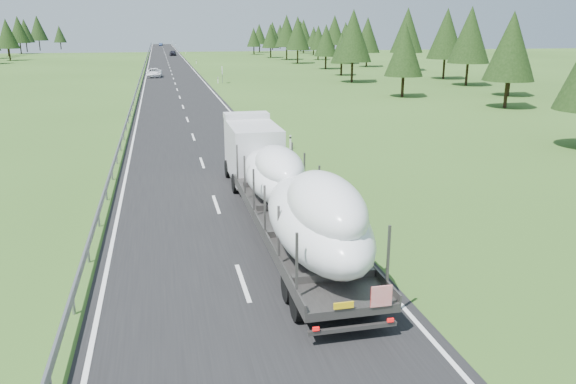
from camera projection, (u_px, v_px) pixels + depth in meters
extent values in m
cube|color=black|center=(172.00, 74.00, 104.21)|extent=(10.00, 400.00, 0.02)
cube|color=slate|center=(142.00, 71.00, 102.92)|extent=(0.08, 400.00, 0.32)
cube|color=silver|center=(290.00, 142.00, 39.95)|extent=(0.12, 0.07, 1.00)
cube|color=black|center=(290.00, 138.00, 39.86)|extent=(0.13, 0.08, 0.12)
cube|color=silver|center=(218.00, 80.00, 86.73)|extent=(0.12, 0.07, 1.00)
cube|color=black|center=(218.00, 78.00, 86.64)|extent=(0.13, 0.08, 0.12)
cube|color=silver|center=(196.00, 62.00, 133.52)|extent=(0.12, 0.07, 1.00)
cube|color=black|center=(196.00, 60.00, 133.43)|extent=(0.13, 0.08, 0.12)
cube|color=silver|center=(186.00, 53.00, 180.31)|extent=(0.12, 0.07, 1.00)
cube|color=black|center=(186.00, 52.00, 180.22)|extent=(0.13, 0.08, 0.12)
cube|color=silver|center=(180.00, 47.00, 227.10)|extent=(0.12, 0.07, 1.00)
cube|color=black|center=(180.00, 47.00, 227.00)|extent=(0.13, 0.08, 0.12)
cube|color=silver|center=(176.00, 44.00, 273.88)|extent=(0.12, 0.07, 1.00)
cube|color=black|center=(176.00, 43.00, 273.79)|extent=(0.13, 0.08, 0.12)
cube|color=silver|center=(173.00, 42.00, 320.67)|extent=(0.12, 0.07, 1.00)
cube|color=black|center=(173.00, 41.00, 320.58)|extent=(0.13, 0.08, 0.12)
cylinder|color=slate|center=(222.00, 77.00, 86.74)|extent=(0.08, 0.08, 2.00)
cube|color=silver|center=(222.00, 70.00, 86.46)|extent=(0.05, 0.90, 1.20)
cylinder|color=black|center=(509.00, 82.00, 70.55)|extent=(0.36, 0.36, 3.38)
cone|color=black|center=(513.00, 44.00, 69.22)|extent=(5.26, 5.26, 7.05)
cylinder|color=black|center=(467.00, 72.00, 83.13)|extent=(0.36, 0.36, 3.88)
cone|color=black|center=(470.00, 35.00, 81.61)|extent=(6.03, 6.03, 8.08)
cylinder|color=black|center=(444.00, 67.00, 93.87)|extent=(0.36, 0.36, 3.91)
cone|color=black|center=(447.00, 33.00, 92.34)|extent=(6.08, 6.08, 8.15)
cylinder|color=black|center=(406.00, 60.00, 112.10)|extent=(0.36, 0.36, 4.14)
cone|color=black|center=(407.00, 30.00, 110.48)|extent=(6.45, 6.45, 8.64)
cylinder|color=black|center=(367.00, 58.00, 123.05)|extent=(0.36, 0.36, 3.59)
cone|color=black|center=(367.00, 35.00, 121.64)|extent=(5.58, 5.58, 7.48)
cylinder|color=black|center=(345.00, 57.00, 133.20)|extent=(0.36, 0.36, 3.28)
cone|color=black|center=(345.00, 37.00, 131.91)|extent=(5.10, 5.10, 6.83)
cylinder|color=black|center=(318.00, 54.00, 149.80)|extent=(0.36, 0.36, 3.04)
cone|color=black|center=(318.00, 38.00, 148.61)|extent=(4.72, 4.72, 6.33)
cylinder|color=black|center=(334.00, 50.00, 164.65)|extent=(0.36, 0.36, 4.04)
cone|color=black|center=(335.00, 30.00, 163.07)|extent=(6.28, 6.28, 8.41)
cylinder|color=black|center=(313.00, 50.00, 175.04)|extent=(0.36, 0.36, 2.95)
cone|color=black|center=(314.00, 37.00, 173.89)|extent=(4.59, 4.59, 6.15)
cylinder|color=black|center=(303.00, 48.00, 187.18)|extent=(0.36, 0.36, 3.74)
cone|color=black|center=(304.00, 31.00, 185.71)|extent=(5.82, 5.82, 7.79)
cylinder|color=black|center=(301.00, 46.00, 202.54)|extent=(0.36, 0.36, 3.67)
cone|color=black|center=(301.00, 31.00, 201.10)|extent=(5.71, 5.71, 7.64)
cylinder|color=black|center=(273.00, 45.00, 215.03)|extent=(0.36, 0.36, 3.57)
cone|color=black|center=(272.00, 32.00, 213.64)|extent=(5.55, 5.55, 7.43)
cylinder|color=black|center=(280.00, 45.00, 227.75)|extent=(0.36, 0.36, 3.26)
cone|color=black|center=(280.00, 33.00, 226.47)|extent=(5.07, 5.07, 6.79)
cylinder|color=black|center=(270.00, 44.00, 237.82)|extent=(0.36, 0.36, 3.10)
cone|color=black|center=(270.00, 33.00, 236.61)|extent=(4.82, 4.82, 6.45)
cylinder|color=black|center=(506.00, 92.00, 59.97)|extent=(0.36, 0.36, 3.42)
cone|color=black|center=(511.00, 46.00, 58.62)|extent=(5.33, 5.33, 7.13)
cylinder|color=black|center=(403.00, 85.00, 69.57)|extent=(0.36, 0.36, 3.03)
cone|color=black|center=(405.00, 50.00, 68.39)|extent=(4.71, 4.71, 6.31)
cylinder|color=black|center=(352.00, 70.00, 88.00)|extent=(0.36, 0.36, 3.79)
cone|color=black|center=(353.00, 35.00, 86.52)|extent=(5.89, 5.89, 7.89)
cylinder|color=black|center=(341.00, 68.00, 101.07)|extent=(0.36, 0.36, 2.54)
cone|color=black|center=(342.00, 48.00, 100.07)|extent=(3.96, 3.96, 5.30)
cylinder|color=black|center=(326.00, 61.00, 116.49)|extent=(0.36, 0.36, 3.08)
cone|color=black|center=(326.00, 40.00, 115.28)|extent=(4.78, 4.78, 6.41)
cylinder|color=black|center=(298.00, 56.00, 134.21)|extent=(0.36, 0.36, 3.73)
cone|color=black|center=(298.00, 33.00, 132.75)|extent=(5.80, 5.80, 7.76)
cylinder|color=black|center=(287.00, 52.00, 149.64)|extent=(0.36, 0.36, 3.96)
cone|color=black|center=(287.00, 31.00, 148.09)|extent=(6.15, 6.15, 8.24)
cylinder|color=black|center=(271.00, 52.00, 160.19)|extent=(0.36, 0.36, 3.19)
cone|color=black|center=(271.00, 36.00, 158.94)|extent=(4.97, 4.97, 6.65)
cylinder|color=black|center=(254.00, 50.00, 179.02)|extent=(0.36, 0.36, 2.84)
cone|color=black|center=(254.00, 37.00, 177.91)|extent=(4.42, 4.42, 5.91)
cylinder|color=black|center=(259.00, 48.00, 193.64)|extent=(0.36, 0.36, 3.28)
cone|color=black|center=(259.00, 34.00, 192.35)|extent=(5.11, 5.11, 6.84)
cylinder|color=black|center=(9.00, 53.00, 146.01)|extent=(0.36, 0.36, 3.61)
cone|color=black|center=(7.00, 33.00, 144.60)|extent=(5.62, 5.62, 7.53)
cylinder|color=black|center=(8.00, 51.00, 167.95)|extent=(0.36, 0.36, 3.08)
cone|color=black|center=(6.00, 36.00, 166.75)|extent=(4.80, 4.80, 6.42)
cylinder|color=black|center=(21.00, 47.00, 182.58)|extent=(0.36, 0.36, 4.08)
cone|color=black|center=(18.00, 29.00, 180.98)|extent=(6.35, 6.35, 8.50)
cylinder|color=black|center=(27.00, 46.00, 196.40)|extent=(0.36, 0.36, 3.83)
cone|color=black|center=(25.00, 31.00, 194.89)|extent=(5.97, 5.97, 7.99)
cylinder|color=black|center=(40.00, 45.00, 208.25)|extent=(0.36, 0.36, 4.31)
cone|color=black|center=(38.00, 28.00, 206.56)|extent=(6.70, 6.70, 8.98)
cylinder|color=black|center=(61.00, 45.00, 220.10)|extent=(0.36, 0.36, 3.10)
cone|color=black|center=(60.00, 34.00, 218.88)|extent=(4.83, 4.83, 6.46)
cube|color=silver|center=(253.00, 150.00, 30.52)|extent=(2.54, 5.07, 2.84)
cube|color=black|center=(246.00, 133.00, 32.80)|extent=(2.33, 0.08, 1.42)
cube|color=silver|center=(246.00, 115.00, 32.16)|extent=(2.54, 1.22, 0.30)
cube|color=#504D4B|center=(257.00, 179.00, 29.96)|extent=(2.54, 3.04, 0.25)
cylinder|color=black|center=(228.00, 169.00, 32.38)|extent=(0.36, 1.01, 1.01)
cylinder|color=black|center=(268.00, 167.00, 32.87)|extent=(0.36, 1.01, 1.01)
cylinder|color=black|center=(236.00, 183.00, 29.34)|extent=(0.36, 1.01, 1.01)
cylinder|color=black|center=(279.00, 181.00, 29.84)|extent=(0.36, 1.01, 1.01)
cube|color=#504D4B|center=(294.00, 226.00, 21.78)|extent=(2.75, 14.20, 0.26)
cube|color=#504D4B|center=(259.00, 222.00, 21.43)|extent=(0.07, 14.20, 0.24)
cube|color=#504D4B|center=(327.00, 217.00, 22.00)|extent=(0.07, 14.20, 0.24)
cube|color=#504D4B|center=(297.00, 266.00, 15.49)|extent=(0.07, 0.07, 1.93)
cube|color=#504D4B|center=(388.00, 257.00, 16.07)|extent=(0.07, 0.07, 1.93)
cube|color=#504D4B|center=(279.00, 235.00, 17.77)|extent=(0.07, 0.07, 1.93)
cube|color=#504D4B|center=(359.00, 229.00, 18.34)|extent=(0.07, 0.07, 1.93)
cube|color=#504D4B|center=(265.00, 211.00, 20.05)|extent=(0.07, 0.07, 1.93)
cube|color=#504D4B|center=(337.00, 206.00, 20.62)|extent=(0.07, 0.07, 1.93)
cube|color=#504D4B|center=(254.00, 193.00, 22.33)|extent=(0.07, 0.07, 1.93)
cube|color=#504D4B|center=(319.00, 188.00, 22.90)|extent=(0.07, 0.07, 1.93)
cube|color=#504D4B|center=(245.00, 177.00, 24.61)|extent=(0.07, 0.07, 1.93)
cube|color=#504D4B|center=(304.00, 174.00, 25.18)|extent=(0.07, 0.07, 1.93)
cube|color=#504D4B|center=(237.00, 165.00, 26.88)|extent=(0.07, 0.07, 1.93)
cube|color=#504D4B|center=(292.00, 162.00, 27.45)|extent=(0.07, 0.07, 1.93)
cylinder|color=black|center=(300.00, 304.00, 16.54)|extent=(0.41, 1.01, 1.01)
cylinder|color=black|center=(371.00, 296.00, 17.01)|extent=(0.41, 1.01, 1.01)
cylinder|color=black|center=(290.00, 286.00, 17.68)|extent=(0.41, 1.01, 1.01)
cylinder|color=black|center=(357.00, 280.00, 18.15)|extent=(0.41, 1.01, 1.01)
cube|color=#504D4B|center=(353.00, 328.00, 15.32)|extent=(2.54, 0.12, 0.12)
cube|color=red|center=(382.00, 296.00, 15.16)|extent=(0.61, 0.04, 0.61)
cube|color=yellow|center=(344.00, 305.00, 14.98)|extent=(0.56, 0.04, 0.18)
cube|color=red|center=(316.00, 329.00, 14.99)|extent=(0.18, 0.06, 0.10)
cube|color=red|center=(391.00, 320.00, 15.44)|extent=(0.18, 0.06, 0.10)
ellipsoid|color=white|center=(317.00, 221.00, 18.37)|extent=(2.88, 7.83, 2.38)
ellipsoid|color=white|center=(325.00, 206.00, 17.22)|extent=(2.19, 4.96, 1.91)
ellipsoid|color=white|center=(275.00, 176.00, 24.89)|extent=(2.56, 7.35, 1.93)
ellipsoid|color=white|center=(279.00, 166.00, 23.84)|extent=(1.94, 4.66, 1.54)
imported|color=white|center=(154.00, 73.00, 97.56)|extent=(2.76, 5.53, 1.51)
imported|color=black|center=(173.00, 53.00, 171.81)|extent=(2.23, 4.80, 1.59)
imported|color=navy|center=(161.00, 44.00, 262.50)|extent=(1.76, 4.27, 1.38)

